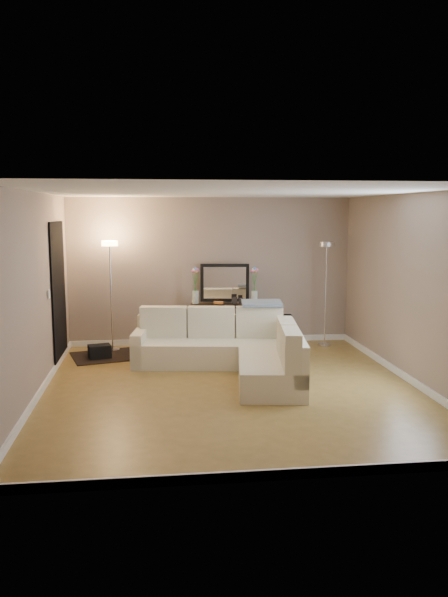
{
  "coord_description": "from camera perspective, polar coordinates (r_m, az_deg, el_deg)",
  "views": [
    {
      "loc": [
        -1.0,
        -7.49,
        2.34
      ],
      "look_at": [
        0.0,
        0.8,
        1.1
      ],
      "focal_mm": 35.0,
      "sensor_mm": 36.0,
      "label": 1
    }
  ],
  "objects": [
    {
      "name": "floor_lamp_lit",
      "position": [
        9.91,
        -11.06,
        2.39
      ],
      "size": [
        0.32,
        0.32,
        1.87
      ],
      "color": "silver",
      "rests_on": "floor"
    },
    {
      "name": "baseboard_right",
      "position": [
        8.57,
        17.55,
        -7.45
      ],
      "size": [
        0.03,
        5.5,
        0.1
      ],
      "primitive_type": "cube",
      "color": "white",
      "rests_on": "ground"
    },
    {
      "name": "sectional_sofa",
      "position": [
        8.67,
        1.05,
        -5.01
      ],
      "size": [
        2.56,
        2.67,
        0.87
      ],
      "color": "beige",
      "rests_on": "floor"
    },
    {
      "name": "doorway",
      "position": [
        9.39,
        -15.89,
        0.54
      ],
      "size": [
        0.02,
        1.2,
        2.2
      ],
      "primitive_type": "cube",
      "color": "black",
      "rests_on": "ground"
    },
    {
      "name": "floor_lamp_unlit",
      "position": [
        10.28,
        9.98,
        2.49
      ],
      "size": [
        0.31,
        0.31,
        1.83
      ],
      "color": "silver",
      "rests_on": "floor"
    },
    {
      "name": "console_table",
      "position": [
        10.18,
        -0.32,
        -2.42
      ],
      "size": [
        1.24,
        0.46,
        0.74
      ],
      "color": "black",
      "rests_on": "floor"
    },
    {
      "name": "throw_blanket",
      "position": [
        9.16,
        3.72,
        -0.45
      ],
      "size": [
        0.65,
        0.41,
        0.08
      ],
      "primitive_type": "cube",
      "rotation": [
        0.1,
        0.0,
        -0.09
      ],
      "color": "gray",
      "rests_on": "sectional_sofa"
    },
    {
      "name": "leaning_mirror",
      "position": [
        10.22,
        0.08,
        1.55
      ],
      "size": [
        0.85,
        0.13,
        0.67
      ],
      "color": "black",
      "rests_on": "console_table"
    },
    {
      "name": "flower_vase_right",
      "position": [
        10.1,
        2.99,
        1.03
      ],
      "size": [
        0.14,
        0.12,
        0.64
      ],
      "color": "silver",
      "rests_on": "console_table"
    },
    {
      "name": "flower_vase_left",
      "position": [
        10.09,
        -2.83,
        1.03
      ],
      "size": [
        0.14,
        0.12,
        0.64
      ],
      "color": "silver",
      "rests_on": "console_table"
    },
    {
      "name": "baseboard_left",
      "position": [
        7.97,
        -17.51,
        -8.66
      ],
      "size": [
        0.03,
        5.5,
        0.1
      ],
      "primitive_type": "cube",
      "color": "white",
      "rests_on": "ground"
    },
    {
      "name": "ceiling",
      "position": [
        7.56,
        0.74,
        10.46
      ],
      "size": [
        5.0,
        5.5,
        0.01
      ],
      "primitive_type": "cube",
      "color": "white",
      "rests_on": "ground"
    },
    {
      "name": "table_decor",
      "position": [
        10.08,
        0.07,
        -0.34
      ],
      "size": [
        0.51,
        0.14,
        0.12
      ],
      "color": "#C26122",
      "rests_on": "console_table"
    },
    {
      "name": "baseboard_back",
      "position": [
        10.52,
        -1.27,
        -4.12
      ],
      "size": [
        5.0,
        0.03,
        0.1
      ],
      "primitive_type": "cube",
      "color": "white",
      "rests_on": "ground"
    },
    {
      "name": "black_bag",
      "position": [
        9.62,
        -12.09,
        -5.12
      ],
      "size": [
        0.4,
        0.33,
        0.22
      ],
      "primitive_type": "cube",
      "rotation": [
        0.0,
        0.0,
        0.27
      ],
      "color": "black",
      "rests_on": "charcoal_rug"
    },
    {
      "name": "wall_back",
      "position": [
        10.35,
        -1.3,
        2.68
      ],
      "size": [
        5.0,
        0.02,
        2.6
      ],
      "primitive_type": "cube",
      "color": "gray",
      "rests_on": "ground"
    },
    {
      "name": "switch_plate",
      "position": [
        8.54,
        -16.79,
        0.42
      ],
      "size": [
        0.02,
        0.08,
        0.12
      ],
      "primitive_type": "cube",
      "color": "white",
      "rests_on": "ground"
    },
    {
      "name": "wall_front",
      "position": [
        4.94,
        4.97,
        -3.74
      ],
      "size": [
        5.0,
        0.02,
        2.6
      ],
      "primitive_type": "cube",
      "color": "gray",
      "rests_on": "ground"
    },
    {
      "name": "charcoal_rug",
      "position": [
        9.78,
        -11.02,
        -5.51
      ],
      "size": [
        1.42,
        1.2,
        0.02
      ],
      "primitive_type": "cube",
      "rotation": [
        0.0,
        0.0,
        0.27
      ],
      "color": "black",
      "rests_on": "floor"
    },
    {
      "name": "wall_right",
      "position": [
        8.34,
        18.09,
        0.86
      ],
      "size": [
        0.02,
        5.5,
        2.6
      ],
      "primitive_type": "cube",
      "color": "gray",
      "rests_on": "ground"
    },
    {
      "name": "wall_left",
      "position": [
        7.71,
        -18.11,
        0.27
      ],
      "size": [
        0.02,
        5.5,
        2.6
      ],
      "primitive_type": "cube",
      "color": "gray",
      "rests_on": "ground"
    },
    {
      "name": "baseboard_front",
      "position": [
        5.37,
        4.74,
        -16.83
      ],
      "size": [
        5.0,
        0.03,
        0.1
      ],
      "primitive_type": "cube",
      "color": "white",
      "rests_on": "ground"
    },
    {
      "name": "floor",
      "position": [
        7.91,
        0.7,
        -8.8
      ],
      "size": [
        5.0,
        5.5,
        0.01
      ],
      "primitive_type": "cube",
      "color": "olive",
      "rests_on": "ground"
    }
  ]
}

